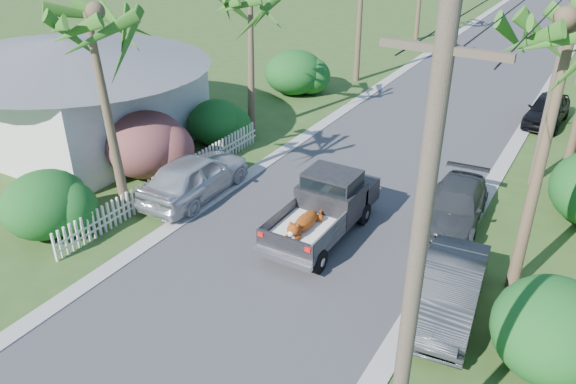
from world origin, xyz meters
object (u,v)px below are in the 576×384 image
Objects in this scene: parked_car_ln at (195,176)px; utility_pole_a at (411,304)px; parked_car_rm at (455,206)px; parked_car_rf at (547,110)px; palm_l_a at (92,13)px; parked_car_rn at (449,291)px; pickup_truck at (327,204)px; house_left at (72,96)px; utility_pole_b at (557,67)px; palm_r_a at (574,22)px.

parked_car_ln is 13.54m from utility_pole_a.
parked_car_rm is 1.09× the size of parked_car_rf.
palm_l_a is (-11.20, -17.14, 6.23)m from parked_car_rf.
palm_l_a is at bearing -156.46° from parked_car_rm.
parked_car_rn is 10.16m from parked_car_ln.
pickup_truck is at bearing -105.15° from parked_car_rf.
palm_l_a reaches higher than pickup_truck.
parked_car_ln is at bearing 144.62° from utility_pole_a.
pickup_truck is 5.32m from parked_car_ln.
parked_car_ln is (-10.00, -14.61, 0.13)m from parked_car_rf.
pickup_truck is 15.06m from parked_car_rf.
pickup_truck is at bearing -5.00° from house_left.
palm_l_a is 13.03m from utility_pole_a.
parked_car_ln is 13.50m from utility_pole_b.
palm_l_a is 15.64m from utility_pole_b.
parked_car_rm is 0.50× the size of utility_pole_b.
parked_car_rm is 0.51× the size of palm_r_a.
utility_pole_a is at bearing -25.82° from house_left.
parked_car_rn is 16.40m from parked_car_rf.
palm_r_a is at bearing -2.97° from house_left.
house_left is at bearing 177.03° from palm_r_a.
parked_car_rm is 0.50× the size of house_left.
parked_car_rm is 16.94m from house_left.
parked_car_rm is at bearing 5.12° from house_left.
pickup_truck is at bearing -178.43° from palm_r_a.
pickup_truck is 0.57× the size of utility_pole_a.
palm_l_a is 0.94× the size of palm_r_a.
utility_pole_b is (0.60, 9.26, 3.87)m from parked_car_rn.
house_left is at bearing 163.43° from parked_car_rn.
pickup_truck reaches higher than parked_car_rf.
pickup_truck is at bearing -147.97° from parked_car_rm.
palm_r_a is 0.97× the size of utility_pole_a.
house_left is at bearing -140.85° from parked_car_rf.
house_left is at bearing 179.85° from parked_car_rm.
palm_r_a is at bearing -50.52° from parked_car_rm.
parked_car_ln is 6.71m from palm_l_a.
parked_car_rm is 0.91× the size of parked_car_ln.
parked_car_rn is 10.06m from utility_pole_b.
parked_car_rm is 6.24m from utility_pole_b.
pickup_truck reaches higher than parked_car_rm.
utility_pole_b reaches higher than parked_car_rn.
parked_car_rf is 22.33m from house_left.
parked_car_ln is at bearing 163.54° from parked_car_rn.
parked_car_rf is 0.50× the size of palm_l_a.
utility_pole_a is (18.60, -9.00, 2.48)m from house_left.
utility_pole_b is at bearing 63.04° from parked_car_rm.
parked_car_rf is at bearing 71.83° from pickup_truck.
pickup_truck is 5.15m from parked_car_rn.
utility_pole_a is (11.80, -5.00, -2.33)m from palm_l_a.
house_left is (-8.00, 1.47, 1.29)m from parked_car_ln.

